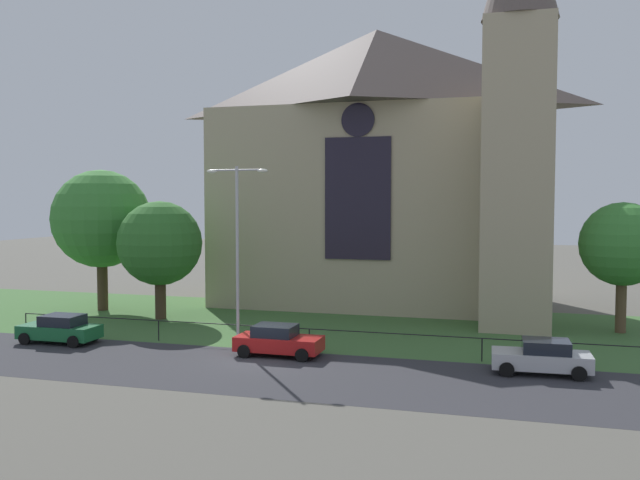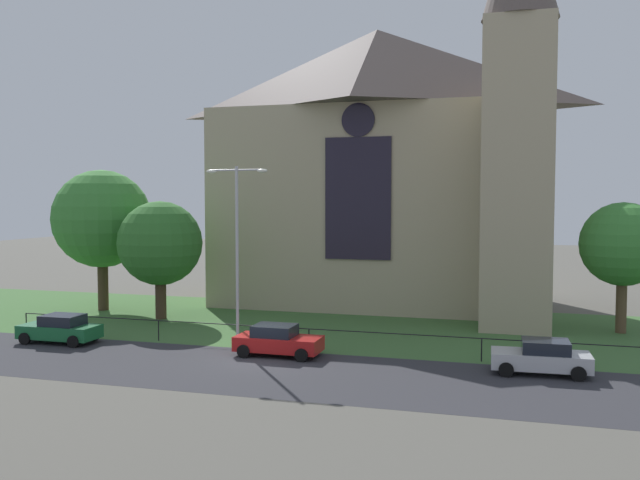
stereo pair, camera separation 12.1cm
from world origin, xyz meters
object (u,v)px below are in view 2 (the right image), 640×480
at_px(tree_right_far, 623,245).
at_px(parked_car_silver, 542,357).
at_px(church_building, 385,163).
at_px(tree_left_near, 160,244).
at_px(parked_car_red, 278,341).
at_px(streetlamp_near, 237,234).
at_px(parked_car_green, 60,329).
at_px(tree_left_far, 102,219).

bearing_deg(tree_right_far, parked_car_silver, -113.07).
bearing_deg(parked_car_silver, church_building, -62.26).
bearing_deg(tree_left_near, parked_car_red, -35.69).
height_order(tree_right_far, streetlamp_near, streetlamp_near).
xyz_separation_m(parked_car_green, parked_car_silver, (24.46, 0.29, 0.00)).
bearing_deg(parked_car_green, tree_right_far, -159.87).
bearing_deg(parked_car_green, tree_left_near, -101.36).
height_order(church_building, parked_car_red, church_building).
distance_m(streetlamp_near, parked_car_green, 10.89).
bearing_deg(streetlamp_near, parked_car_red, -27.64).
relative_size(tree_left_near, parked_car_green, 1.78).
relative_size(tree_right_far, parked_car_green, 1.77).
distance_m(parked_car_green, parked_car_silver, 24.47).
xyz_separation_m(tree_left_near, parked_car_green, (-1.47, -8.07, -4.08)).
distance_m(streetlamp_near, parked_car_silver, 15.94).
bearing_deg(parked_car_red, streetlamp_near, 152.65).
bearing_deg(tree_right_far, parked_car_green, -158.86).
bearing_deg(parked_car_green, tree_left_far, -68.90).
distance_m(church_building, parked_car_silver, 22.86).
height_order(tree_left_far, tree_left_near, tree_left_far).
bearing_deg(parked_car_green, parked_car_silver, 179.66).
height_order(tree_left_far, tree_right_far, tree_left_far).
relative_size(streetlamp_near, parked_car_silver, 2.19).
bearing_deg(tree_left_far, tree_left_near, -19.50).
bearing_deg(parked_car_silver, streetlamp_near, -8.11).
bearing_deg(church_building, tree_left_near, -140.98).
height_order(church_building, tree_left_near, church_building).
bearing_deg(tree_right_far, tree_left_near, -173.42).
distance_m(tree_left_far, streetlamp_near, 15.83).
xyz_separation_m(church_building, tree_left_near, (-12.59, -10.21, -5.45)).
bearing_deg(tree_left_far, tree_right_far, 2.11).
bearing_deg(parked_car_red, tree_right_far, 32.91).
bearing_deg(parked_car_silver, parked_car_green, -1.61).
xyz_separation_m(tree_left_near, parked_car_silver, (22.99, -7.79, -4.08)).
xyz_separation_m(tree_left_far, tree_left_near, (5.55, -1.97, -1.46)).
bearing_deg(tree_right_far, streetlamp_near, -154.38).
height_order(streetlamp_near, parked_car_green, streetlamp_near).
xyz_separation_m(tree_left_far, parked_car_red, (16.24, -9.64, -5.54)).
distance_m(tree_left_near, parked_car_red, 13.77).
xyz_separation_m(church_building, tree_left_far, (-18.15, -8.24, -3.98)).
relative_size(parked_car_green, parked_car_silver, 0.99).
bearing_deg(tree_left_near, parked_car_green, -100.35).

